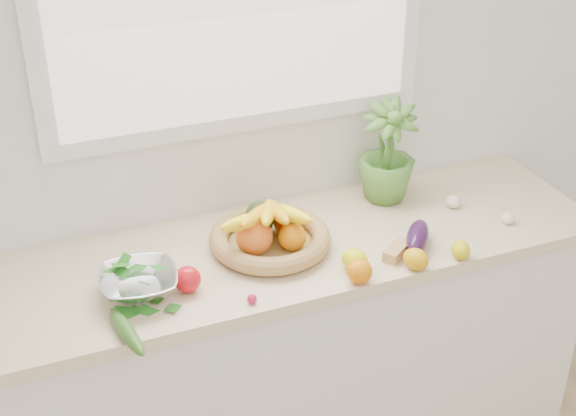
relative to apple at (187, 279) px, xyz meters
name	(u,v)px	position (x,y,z in m)	size (l,w,h in m)	color
back_wall	(238,87)	(0.32, 0.43, 0.41)	(4.50, 0.02, 2.70)	white
counter_cabinet	(273,359)	(0.32, 0.13, -0.51)	(2.20, 0.58, 0.86)	silver
countertop	(272,253)	(0.32, 0.13, -0.06)	(2.24, 0.62, 0.04)	beige
orange_loose	(360,271)	(0.50, -0.15, 0.00)	(0.08, 0.08, 0.08)	orange
lemon_a	(416,259)	(0.69, -0.15, -0.01)	(0.07, 0.09, 0.07)	orange
lemon_b	(461,250)	(0.85, -0.15, -0.01)	(0.06, 0.07, 0.06)	#D0BC0B
lemon_c	(355,260)	(0.51, -0.08, -0.01)	(0.07, 0.09, 0.07)	yellow
apple	(187,279)	(0.00, 0.00, 0.00)	(0.08, 0.08, 0.08)	red
ginger	(397,251)	(0.67, -0.07, -0.02)	(0.11, 0.05, 0.04)	tan
garlic_a	(414,234)	(0.77, 0.00, -0.02)	(0.05, 0.05, 0.04)	beige
garlic_b	(453,202)	(1.01, 0.14, -0.02)	(0.05, 0.05, 0.04)	beige
garlic_c	(508,218)	(1.12, -0.03, -0.02)	(0.05, 0.05, 0.04)	white
eggplant	(418,237)	(0.76, -0.04, 0.00)	(0.07, 0.19, 0.08)	#290E33
cucumber	(126,331)	(-0.22, -0.15, -0.02)	(0.04, 0.24, 0.04)	#295619
radish	(252,299)	(0.16, -0.13, -0.03)	(0.03, 0.03, 0.03)	#C21840
potted_herb	(387,151)	(0.82, 0.29, 0.15)	(0.20, 0.20, 0.36)	#4C8530
fruit_basket	(269,233)	(0.31, 0.14, 0.01)	(0.52, 0.52, 0.19)	#AB8D4C
colander_with_spinach	(138,278)	(-0.14, 0.03, 0.02)	(0.25, 0.25, 0.12)	silver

